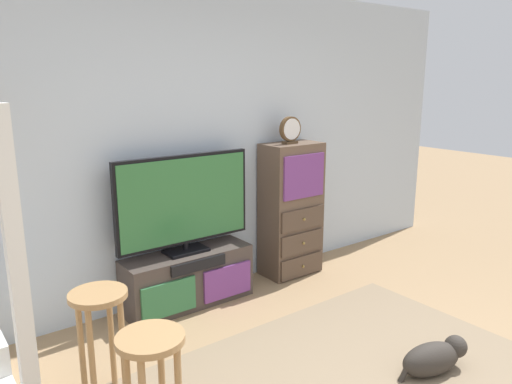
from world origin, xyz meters
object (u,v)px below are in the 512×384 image
(television, at_px, (184,202))
(bar_stool_near, at_px, (152,368))
(media_console, at_px, (188,279))
(dog, at_px, (434,357))
(bar_stool_far, at_px, (100,320))
(side_cabinet, at_px, (291,210))
(desk_clock, at_px, (290,130))

(television, xyz_separation_m, bar_stool_near, (-1.02, -1.48, -0.39))
(media_console, xyz_separation_m, bar_stool_near, (-1.02, -1.45, 0.29))
(media_console, relative_size, dog, 2.11)
(media_console, height_order, television, television)
(media_console, distance_m, bar_stool_far, 1.36)
(television, distance_m, dog, 2.21)
(television, distance_m, side_cabinet, 1.20)
(television, relative_size, desk_clock, 4.76)
(desk_clock, height_order, dog, desk_clock)
(bar_stool_far, bearing_deg, side_cabinet, 20.50)
(desk_clock, height_order, bar_stool_far, desk_clock)
(side_cabinet, bearing_deg, media_console, -179.50)
(bar_stool_near, xyz_separation_m, bar_stool_far, (-0.03, 0.63, 0.00))
(desk_clock, relative_size, bar_stool_far, 0.36)
(bar_stool_near, bearing_deg, bar_stool_far, 92.88)
(media_console, height_order, desk_clock, desk_clock)
(media_console, distance_m, desk_clock, 1.65)
(dog, bearing_deg, bar_stool_far, 149.95)
(television, distance_m, bar_stool_far, 1.40)
(television, relative_size, dog, 2.28)
(side_cabinet, xyz_separation_m, dog, (-0.39, -1.89, -0.54))
(side_cabinet, height_order, dog, side_cabinet)
(bar_stool_near, relative_size, dog, 1.31)
(dog, bearing_deg, side_cabinet, 78.48)
(desk_clock, distance_m, bar_stool_near, 2.75)
(desk_clock, xyz_separation_m, bar_stool_far, (-2.18, -0.82, -0.92))
(bar_stool_far, bearing_deg, dog, -30.05)
(desk_clock, xyz_separation_m, dog, (-0.34, -1.88, -1.32))
(media_console, bearing_deg, bar_stool_far, -141.95)
(side_cabinet, bearing_deg, television, 179.34)
(bar_stool_far, bearing_deg, media_console, 38.05)
(television, height_order, bar_stool_far, television)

